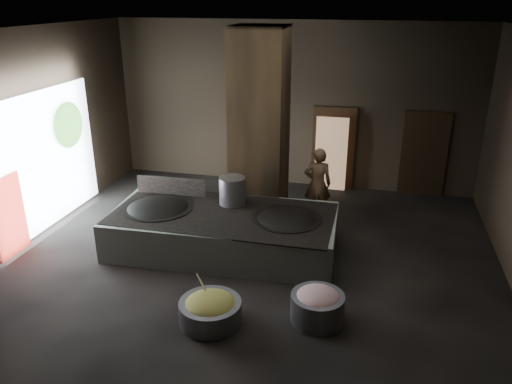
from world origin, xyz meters
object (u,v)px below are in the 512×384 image
(stock_pot, at_px, (232,191))
(cook, at_px, (318,184))
(hearth_platform, at_px, (223,231))
(meat_basin, at_px, (317,308))
(wok_right, at_px, (286,222))
(veg_basin, at_px, (210,312))
(wok_left, at_px, (158,211))

(stock_pot, relative_size, cook, 0.34)
(hearth_platform, xyz_separation_m, meat_basin, (2.28, -2.07, -0.16))
(wok_right, xyz_separation_m, veg_basin, (-0.80, -2.58, -0.56))
(wok_right, bearing_deg, wok_left, -177.95)
(hearth_platform, bearing_deg, wok_left, 179.63)
(wok_right, xyz_separation_m, cook, (0.39, 1.97, 0.14))
(stock_pot, bearing_deg, veg_basin, -80.69)
(hearth_platform, relative_size, wok_right, 3.41)
(wok_right, height_order, cook, cook)
(wok_left, xyz_separation_m, veg_basin, (2.00, -2.48, -0.56))
(veg_basin, height_order, meat_basin, meat_basin)
(wok_left, height_order, meat_basin, wok_left)
(stock_pot, bearing_deg, wok_right, -21.04)
(wok_right, relative_size, cook, 0.77)
(wok_right, xyz_separation_m, meat_basin, (0.93, -2.12, -0.50))
(veg_basin, relative_size, meat_basin, 1.17)
(hearth_platform, xyz_separation_m, stock_pot, (0.05, 0.55, 0.72))
(hearth_platform, bearing_deg, veg_basin, -79.96)
(stock_pot, relative_size, meat_basin, 0.69)
(cook, bearing_deg, veg_basin, 64.89)
(hearth_platform, distance_m, wok_left, 1.49)
(wok_right, bearing_deg, hearth_platform, -177.88)
(hearth_platform, relative_size, wok_left, 3.17)
(wok_right, distance_m, cook, 2.01)
(hearth_platform, height_order, stock_pot, stock_pot)
(hearth_platform, height_order, meat_basin, hearth_platform)
(hearth_platform, bearing_deg, wok_right, -0.22)
(wok_left, height_order, wok_right, wok_left)
(wok_right, bearing_deg, stock_pot, 158.96)
(wok_right, bearing_deg, cook, 78.92)
(wok_left, relative_size, stock_pot, 2.42)
(hearth_platform, xyz_separation_m, wok_left, (-1.45, -0.05, 0.34))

